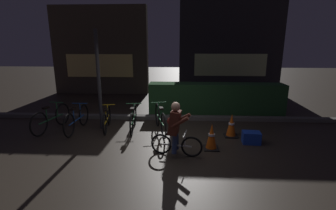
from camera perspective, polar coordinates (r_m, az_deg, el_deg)
The scene contains 15 objects.
ground_plane at distance 6.20m, azimuth -2.16°, elevation -9.44°, with size 40.00×40.00×0.00m, color #2D261E.
sidewalk_curb at distance 8.24m, azimuth -0.81°, elevation -2.90°, with size 12.00×0.24×0.12m, color #56544F.
hedge_row at distance 9.06m, azimuth 11.00°, elevation 1.55°, with size 4.80×0.70×1.07m, color #214723.
storefront_left at distance 12.78m, azimuth -15.39°, elevation 12.00°, with size 4.65×0.54×4.21m.
storefront_right at distance 13.08m, azimuth 14.30°, elevation 14.14°, with size 5.10×0.54×5.14m.
street_post at distance 7.32m, azimuth -15.75°, elevation 5.40°, with size 0.10×0.10×2.86m, color #2D2D33.
parked_bike_leftmost at distance 7.92m, azimuth -25.41°, elevation -2.81°, with size 0.46×1.67×0.78m.
parked_bike_left_mid at distance 7.57m, azimuth -20.38°, elevation -3.12°, with size 0.46×1.66×0.77m.
parked_bike_center_left at distance 7.46m, azimuth -13.98°, elevation -3.12°, with size 0.46×1.49×0.69m.
parked_bike_center_right at distance 7.25m, azimuth -8.06°, elevation -3.17°, with size 0.46×1.60×0.74m.
parked_bike_right_mid at distance 7.02m, azimuth -1.81°, elevation -3.38°, with size 0.54×1.71×0.81m.
traffic_cone_near at distance 6.02m, azimuth 10.06°, elevation -7.29°, with size 0.36×0.36×0.63m.
traffic_cone_far at distance 6.92m, azimuth 14.49°, elevation -4.63°, with size 0.36×0.36×0.63m.
blue_crate at distance 6.65m, azimuth 18.74°, elevation -7.16°, with size 0.44×0.32×0.30m, color #193DB7.
cyclist at distance 5.51m, azimuth 1.74°, elevation -5.52°, with size 1.18×0.58×1.25m.
Camera 1 is at (0.53, -5.65, 2.50)m, focal length 26.29 mm.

